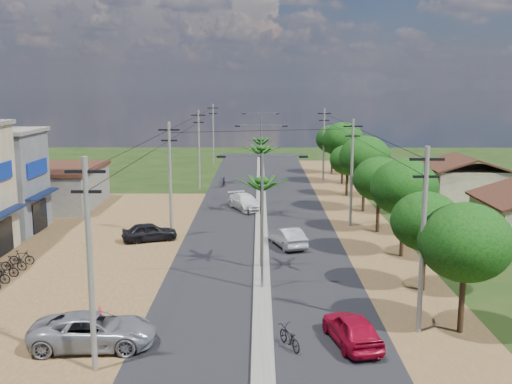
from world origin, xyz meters
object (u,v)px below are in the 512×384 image
car_red_near (352,330)px  moto_rider_east (289,338)px  car_parked_dark (150,232)px  roadside_sign (101,319)px  car_parked_silver (94,331)px  car_silver_mid (287,237)px  car_white_far (245,202)px

car_red_near → moto_rider_east: size_ratio=2.27×
car_parked_dark → roadside_sign: size_ratio=3.71×
car_parked_silver → moto_rider_east: (8.84, -0.03, -0.28)m
moto_rider_east → roadside_sign: moto_rider_east is taller
car_red_near → car_silver_mid: 16.95m
car_parked_silver → moto_rider_east: bearing=-93.5°
car_parked_dark → moto_rider_east: 21.13m
car_white_far → car_parked_dark: (-7.02, -11.68, -0.02)m
car_white_far → car_parked_silver: car_parked_silver is taller
car_silver_mid → roadside_sign: car_silver_mid is taller
car_red_near → car_parked_silver: car_parked_silver is taller
car_red_near → car_white_far: bearing=-91.8°
car_parked_dark → moto_rider_east: car_parked_dark is taller
car_red_near → car_silver_mid: size_ratio=0.97×
car_white_far → moto_rider_east: size_ratio=2.62×
car_parked_silver → moto_rider_east: size_ratio=2.94×
car_red_near → car_white_far: (-5.58, 30.05, -0.01)m
car_parked_silver → car_silver_mid: bearing=-32.3°
car_parked_silver → car_red_near: bearing=-91.5°
roadside_sign → car_parked_dark: bearing=72.8°
car_silver_mid → car_parked_silver: bearing=42.7°
roadside_sign → car_parked_silver: bearing=-102.7°
car_red_near → car_white_far: size_ratio=0.87×
car_silver_mid → car_parked_dark: bearing=-26.9°
car_parked_silver → car_parked_dark: size_ratio=1.36×
car_red_near → car_parked_dark: size_ratio=1.05×
moto_rider_east → car_white_far: bearing=-109.1°
car_parked_dark → roadside_sign: 16.61m
car_silver_mid → car_parked_silver: (-9.52, -17.17, 0.05)m
car_silver_mid → moto_rider_east: car_silver_mid is taller
car_parked_dark → roadside_sign: (0.62, -16.59, -0.23)m
car_red_near → car_parked_silver: size_ratio=0.77×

